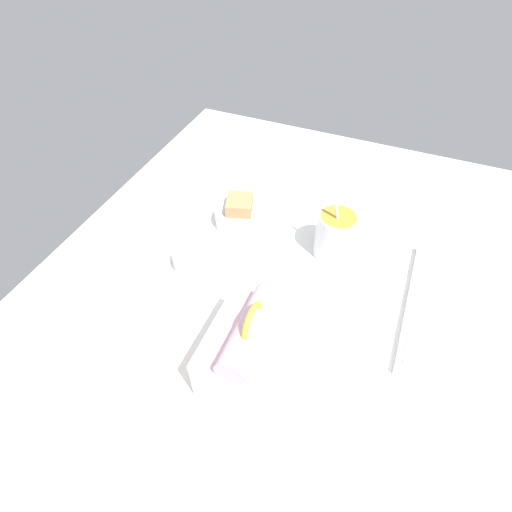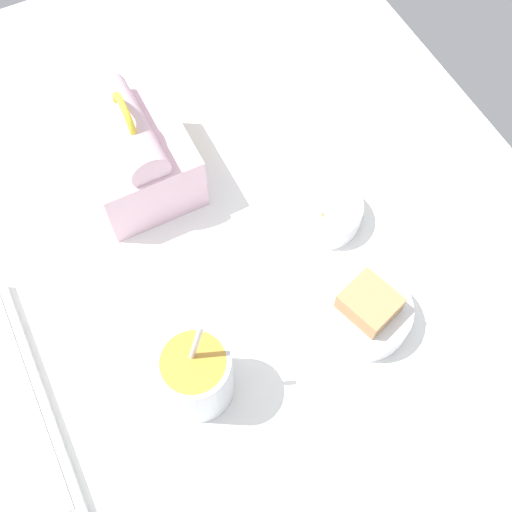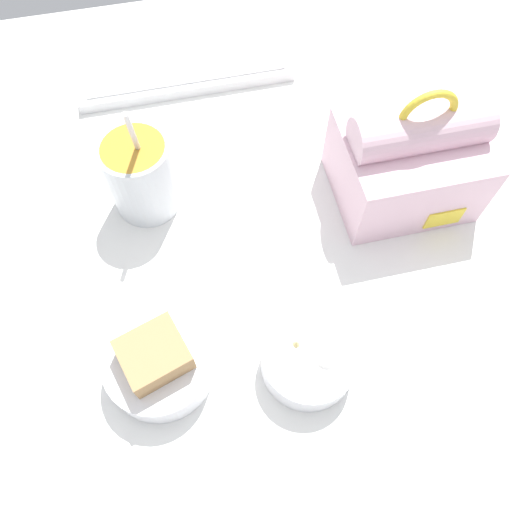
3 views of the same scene
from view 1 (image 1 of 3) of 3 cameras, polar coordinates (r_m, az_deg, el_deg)
The scene contains 6 objects.
desk_surface at distance 92.76cm, azimuth 3.04°, elevation -4.51°, with size 140.00×110.00×2.00cm.
keyboard at distance 94.66cm, azimuth 24.75°, elevation -7.17°, with size 35.87×13.77×2.10cm.
lunch_bag at distance 74.36cm, azimuth -0.49°, elevation -13.17°, with size 18.70×15.90×19.23cm.
soup_cup at distance 96.22cm, azimuth 11.26°, elevation 3.04°, with size 9.45×9.45×19.67cm.
bento_bowl_sandwich at distance 104.80cm, azimuth -2.30°, elevation 5.98°, with size 12.97×12.97×7.85cm.
bento_bowl_snacks at distance 95.44cm, azimuth -8.38°, elevation -0.18°, with size 11.39×11.39×5.13cm.
Camera 1 is at (55.55, 17.78, 73.13)cm, focal length 28.00 mm.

